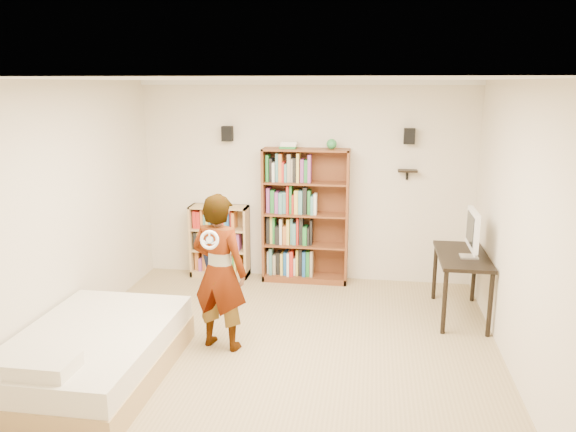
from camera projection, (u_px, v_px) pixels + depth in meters
name	position (u px, v px, depth m)	size (l,w,h in m)	color
ground	(274.00, 360.00, 5.54)	(4.50, 5.00, 0.01)	tan
room_shell	(273.00, 185.00, 5.13)	(4.52, 5.02, 2.71)	beige
crown_molding	(272.00, 83.00, 4.92)	(4.50, 5.00, 0.06)	white
speaker_left	(227.00, 134.00, 7.54)	(0.14, 0.12, 0.20)	black
speaker_right	(409.00, 136.00, 7.18)	(0.14, 0.12, 0.20)	black
wall_shelf	(408.00, 171.00, 7.30)	(0.25, 0.16, 0.03)	black
tall_bookshelf	(305.00, 216.00, 7.57)	(1.15, 0.34, 1.82)	brown
low_bookshelf	(220.00, 241.00, 7.85)	(0.81, 0.30, 1.01)	tan
computer_desk	(460.00, 285.00, 6.50)	(0.55, 1.11, 0.76)	black
imac	(470.00, 234.00, 6.24)	(0.11, 0.54, 0.54)	white
daybed	(92.00, 349.00, 5.14)	(1.29, 1.98, 0.58)	silver
person	(219.00, 272.00, 5.65)	(0.59, 0.39, 1.62)	black
wii_wheel	(210.00, 240.00, 5.26)	(0.18, 0.18, 0.03)	white
navy_bag	(217.00, 259.00, 7.91)	(0.35, 0.23, 0.48)	black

